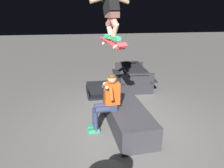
{
  "coord_description": "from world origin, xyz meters",
  "views": [
    {
      "loc": [
        -4.33,
        0.97,
        2.69
      ],
      "look_at": [
        0.01,
        0.34,
        1.12
      ],
      "focal_mm": 33.76,
      "sensor_mm": 36.0,
      "label": 1
    }
  ],
  "objects_px": {
    "kicker_ramp": "(102,92)",
    "picnic_table_back": "(133,73)",
    "person_sitting_on_ledge": "(107,99)",
    "skater_airborne": "(111,9)",
    "skateboard": "(112,43)",
    "ledge_box_main": "(128,119)"
  },
  "relations": [
    {
      "from": "kicker_ramp",
      "to": "picnic_table_back",
      "type": "bearing_deg",
      "value": -64.78
    },
    {
      "from": "kicker_ramp",
      "to": "person_sitting_on_ledge",
      "type": "bearing_deg",
      "value": 177.59
    },
    {
      "from": "skater_airborne",
      "to": "picnic_table_back",
      "type": "bearing_deg",
      "value": -24.62
    },
    {
      "from": "skateboard",
      "to": "picnic_table_back",
      "type": "distance_m",
      "value": 3.18
    },
    {
      "from": "person_sitting_on_ledge",
      "to": "kicker_ramp",
      "type": "xyz_separation_m",
      "value": [
        2.16,
        -0.09,
        -0.69
      ]
    },
    {
      "from": "kicker_ramp",
      "to": "picnic_table_back",
      "type": "relative_size",
      "value": 0.59
    },
    {
      "from": "person_sitting_on_ledge",
      "to": "picnic_table_back",
      "type": "bearing_deg",
      "value": -24.96
    },
    {
      "from": "ledge_box_main",
      "to": "kicker_ramp",
      "type": "distance_m",
      "value": 2.28
    },
    {
      "from": "skater_airborne",
      "to": "picnic_table_back",
      "type": "xyz_separation_m",
      "value": [
        2.51,
        -1.15,
        -2.19
      ]
    },
    {
      "from": "skater_airborne",
      "to": "skateboard",
      "type": "bearing_deg",
      "value": -162.15
    },
    {
      "from": "skater_airborne",
      "to": "picnic_table_back",
      "type": "height_order",
      "value": "skater_airborne"
    },
    {
      "from": "skater_airborne",
      "to": "kicker_ramp",
      "type": "xyz_separation_m",
      "value": [
        1.96,
        0.02,
        -2.62
      ]
    },
    {
      "from": "ledge_box_main",
      "to": "skater_airborne",
      "type": "bearing_deg",
      "value": 52.35
    },
    {
      "from": "ledge_box_main",
      "to": "skateboard",
      "type": "distance_m",
      "value": 1.79
    },
    {
      "from": "person_sitting_on_ledge",
      "to": "picnic_table_back",
      "type": "relative_size",
      "value": 0.77
    },
    {
      "from": "skateboard",
      "to": "ledge_box_main",
      "type": "bearing_deg",
      "value": -123.18
    },
    {
      "from": "ledge_box_main",
      "to": "picnic_table_back",
      "type": "xyz_separation_m",
      "value": [
        2.79,
        -0.79,
        0.24
      ]
    },
    {
      "from": "ledge_box_main",
      "to": "skateboard",
      "type": "xyz_separation_m",
      "value": [
        0.23,
        0.34,
        1.74
      ]
    },
    {
      "from": "skateboard",
      "to": "picnic_table_back",
      "type": "relative_size",
      "value": 0.59
    },
    {
      "from": "ledge_box_main",
      "to": "kicker_ramp",
      "type": "height_order",
      "value": "ledge_box_main"
    },
    {
      "from": "person_sitting_on_ledge",
      "to": "kicker_ramp",
      "type": "bearing_deg",
      "value": -2.41
    },
    {
      "from": "skateboard",
      "to": "skater_airborne",
      "type": "xyz_separation_m",
      "value": [
        0.05,
        0.02,
        0.69
      ]
    }
  ]
}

